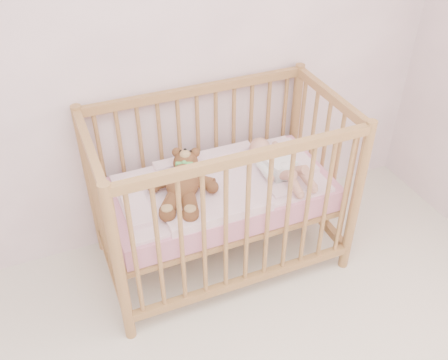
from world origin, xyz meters
name	(u,v)px	position (x,y,z in m)	size (l,w,h in m)	color
wall_back	(97,30)	(0.00, 2.00, 1.35)	(4.00, 0.02, 2.70)	white
crib	(221,192)	(0.47, 1.60, 0.50)	(1.36, 0.76, 1.00)	#B07E4A
mattress	(221,194)	(0.47, 1.60, 0.49)	(1.22, 0.62, 0.13)	pink
blanket	(221,184)	(0.47, 1.60, 0.56)	(1.10, 0.58, 0.06)	#EDA3B7
baby	(277,161)	(0.80, 1.58, 0.64)	(0.26, 0.55, 0.13)	white
teddy_bear	(183,183)	(0.25, 1.58, 0.65)	(0.39, 0.55, 0.15)	brown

